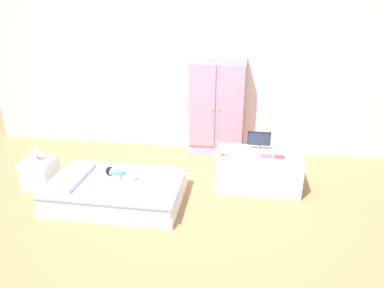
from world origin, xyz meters
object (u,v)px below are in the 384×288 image
(doll, at_px, (115,173))
(table_lamp, at_px, (36,149))
(wardrobe, at_px, (217,107))
(tv_stand, at_px, (258,170))
(tv_monitor, at_px, (259,140))
(book_purple, at_px, (266,156))
(bed, at_px, (117,191))
(nightstand, at_px, (41,173))
(book_red, at_px, (279,157))
(rocking_horse_toy, at_px, (224,151))

(doll, xyz_separation_m, table_lamp, (-0.94, 0.02, 0.23))
(wardrobe, height_order, tv_stand, wardrobe)
(tv_monitor, xyz_separation_m, book_purple, (0.08, -0.18, -0.12))
(bed, height_order, nightstand, nightstand)
(wardrobe, bearing_deg, doll, -127.85)
(tv_stand, bearing_deg, table_lamp, -171.93)
(doll, bearing_deg, book_red, 8.58)
(tv_stand, distance_m, book_purple, 0.27)
(bed, xyz_separation_m, book_red, (1.76, 0.41, 0.35))
(nightstand, bearing_deg, tv_monitor, 9.83)
(bed, xyz_separation_m, doll, (-0.05, 0.13, 0.15))
(doll, height_order, rocking_horse_toy, rocking_horse_toy)
(bed, distance_m, book_purple, 1.71)
(tv_stand, xyz_separation_m, book_red, (0.22, -0.10, 0.23))
(tv_monitor, bearing_deg, book_red, -38.44)
(tv_stand, bearing_deg, nightstand, -171.93)
(doll, bearing_deg, table_lamp, 178.96)
(nightstand, distance_m, table_lamp, 0.31)
(doll, height_order, book_red, book_red)
(table_lamp, bearing_deg, bed, -8.71)
(rocking_horse_toy, xyz_separation_m, book_purple, (0.47, 0.05, -0.05))
(bed, relative_size, tv_monitor, 5.51)
(tv_monitor, bearing_deg, tv_stand, -82.14)
(bed, relative_size, tv_stand, 1.49)
(book_purple, bearing_deg, bed, -165.84)
(table_lamp, relative_size, rocking_horse_toy, 1.65)
(tv_stand, bearing_deg, doll, -166.72)
(doll, height_order, wardrobe, wardrobe)
(doll, xyz_separation_m, wardrobe, (1.02, 1.31, 0.43))
(tv_monitor, distance_m, book_red, 0.32)
(wardrobe, relative_size, tv_stand, 1.44)
(wardrobe, bearing_deg, table_lamp, -146.51)
(table_lamp, bearing_deg, tv_stand, 8.07)
(table_lamp, relative_size, book_purple, 1.49)
(wardrobe, xyz_separation_m, tv_stand, (0.58, -0.94, -0.47))
(doll, bearing_deg, nightstand, 178.96)
(tv_monitor, xyz_separation_m, rocking_horse_toy, (-0.39, -0.23, -0.07))
(doll, relative_size, nightstand, 1.10)
(bed, distance_m, nightstand, 1.00)
(nightstand, height_order, tv_stand, tv_stand)
(nightstand, bearing_deg, book_purple, 5.62)
(tv_monitor, distance_m, book_purple, 0.23)
(wardrobe, distance_m, rocking_horse_toy, 1.12)
(rocking_horse_toy, bearing_deg, nightstand, -174.38)
(bed, distance_m, tv_stand, 1.63)
(table_lamp, distance_m, tv_stand, 2.57)
(wardrobe, distance_m, book_red, 1.33)
(table_lamp, xyz_separation_m, book_red, (2.75, 0.26, -0.03))
(nightstand, bearing_deg, table_lamp, -90.00)
(doll, distance_m, wardrobe, 1.72)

